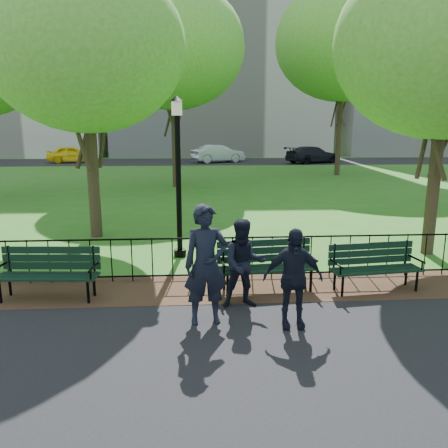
{
  "coord_description": "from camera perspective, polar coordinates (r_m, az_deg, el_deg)",
  "views": [
    {
      "loc": [
        -0.92,
        -6.39,
        2.99
      ],
      "look_at": [
        -0.4,
        1.5,
        1.27
      ],
      "focal_mm": 35.0,
      "sensor_mm": 36.0,
      "label": 1
    }
  ],
  "objects": [
    {
      "name": "ground",
      "position": [
        7.11,
        4.13,
        -12.62
      ],
      "size": [
        120.0,
        120.0,
        0.0
      ],
      "primitive_type": "plane",
      "color": "#2C6C1C"
    },
    {
      "name": "dirt_strip",
      "position": [
        8.48,
        2.75,
        -8.29
      ],
      "size": [
        60.0,
        1.6,
        0.01
      ],
      "primitive_type": "cube",
      "color": "#342115",
      "rests_on": "ground"
    },
    {
      "name": "far_street",
      "position": [
        41.5,
        -2.47,
        8.15
      ],
      "size": [
        70.0,
        9.0,
        0.01
      ],
      "primitive_type": "cube",
      "color": "black",
      "rests_on": "ground"
    },
    {
      "name": "iron_fence",
      "position": [
        8.8,
        2.42,
        -4.18
      ],
      "size": [
        24.06,
        0.06,
        1.0
      ],
      "color": "black",
      "rests_on": "ground"
    },
    {
      "name": "apartment_west",
      "position": [
        59.18,
        -26.37,
        20.82
      ],
      "size": [
        22.0,
        15.0,
        26.0
      ],
      "primitive_type": "cube",
      "color": "silver",
      "rests_on": "ground"
    },
    {
      "name": "apartment_mid",
      "position": [
        55.77,
        -0.7,
        24.72
      ],
      "size": [
        24.0,
        15.0,
        30.0
      ],
      "primitive_type": "cube",
      "color": "#B9B5A9",
      "rests_on": "ground"
    },
    {
      "name": "apartment_east",
      "position": [
        61.35,
        23.83,
        19.74
      ],
      "size": [
        20.0,
        15.0,
        24.0
      ],
      "primitive_type": "cube",
      "color": "silver",
      "rests_on": "ground"
    },
    {
      "name": "park_bench_main",
      "position": [
        8.1,
        4.0,
        -4.63
      ],
      "size": [
        1.87,
        0.76,
        1.03
      ],
      "rotation": [
        0.0,
        0.0,
        0.11
      ],
      "color": "black",
      "rests_on": "ground"
    },
    {
      "name": "park_bench_left_a",
      "position": [
        8.43,
        -21.92,
        -5.3
      ],
      "size": [
        1.8,
        0.67,
        1.0
      ],
      "rotation": [
        0.0,
        0.0,
        -0.07
      ],
      "color": "black",
      "rests_on": "ground"
    },
    {
      "name": "park_bench_right_a",
      "position": [
        8.7,
        19.0,
        -4.68
      ],
      "size": [
        1.75,
        0.71,
        0.97
      ],
      "rotation": [
        0.0,
        0.0,
        0.11
      ],
      "color": "black",
      "rests_on": "ground"
    },
    {
      "name": "lamppost",
      "position": [
        10.19,
        -5.99,
        6.78
      ],
      "size": [
        0.33,
        0.33,
        3.72
      ],
      "color": "black",
      "rests_on": "ground"
    },
    {
      "name": "tree_near_w",
      "position": [
        12.78,
        -17.72,
        21.24
      ],
      "size": [
        5.28,
        5.28,
        7.35
      ],
      "color": "#2D2116",
      "rests_on": "ground"
    },
    {
      "name": "tree_near_e",
      "position": [
        11.64,
        27.24,
        20.31
      ],
      "size": [
        5.04,
        5.04,
        7.03
      ],
      "color": "#2D2116",
      "rests_on": "ground"
    },
    {
      "name": "tree_far_c",
      "position": [
        23.55,
        -6.73,
        21.99
      ],
      "size": [
        7.23,
        7.23,
        10.07
      ],
      "color": "#2D2116",
      "rests_on": "ground"
    },
    {
      "name": "tree_far_e",
      "position": [
        30.59,
        15.4,
        22.0
      ],
      "size": [
        8.65,
        8.65,
        12.05
      ],
      "color": "#2D2116",
      "rests_on": "ground"
    },
    {
      "name": "person_left",
      "position": [
        6.73,
        -2.35,
        -5.36
      ],
      "size": [
        0.74,
        0.54,
        1.88
      ],
      "primitive_type": "imported",
      "rotation": [
        0.0,
        0.0,
        0.13
      ],
      "color": "black",
      "rests_on": "asphalt_path"
    },
    {
      "name": "person_mid",
      "position": [
        7.38,
        2.65,
        -5.19
      ],
      "size": [
        0.77,
        0.45,
        1.53
      ],
      "primitive_type": "imported",
      "rotation": [
        0.0,
        0.0,
        0.08
      ],
      "color": "black",
      "rests_on": "asphalt_path"
    },
    {
      "name": "person_right",
      "position": [
        6.72,
        8.98,
        -7.0
      ],
      "size": [
        0.92,
        0.39,
        1.55
      ],
      "primitive_type": "imported",
      "rotation": [
        0.0,
        0.0,
        -0.02
      ],
      "color": "black",
      "rests_on": "asphalt_path"
    },
    {
      "name": "taxi",
      "position": [
        42.27,
        -19.19,
        8.59
      ],
      "size": [
        4.63,
        2.44,
        1.5
      ],
      "primitive_type": "imported",
      "rotation": [
        0.0,
        0.0,
        1.73
      ],
      "color": "yellow",
      "rests_on": "far_street"
    },
    {
      "name": "sedan_silver",
      "position": [
        40.21,
        -0.78,
        9.17
      ],
      "size": [
        5.12,
        3.47,
        1.6
      ],
      "primitive_type": "imported",
      "rotation": [
        0.0,
        0.0,
        1.98
      ],
      "color": "#B8BAC1",
      "rests_on": "far_street"
    },
    {
      "name": "sedan_dark",
      "position": [
        40.34,
        11.48,
        8.86
      ],
      "size": [
        5.52,
        4.01,
        1.48
      ],
      "primitive_type": "imported",
      "rotation": [
        0.0,
        0.0,
        2.0
      ],
      "color": "black",
      "rests_on": "far_street"
    }
  ]
}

